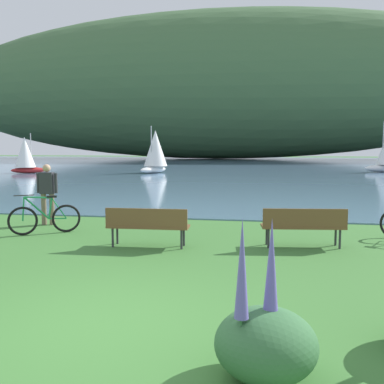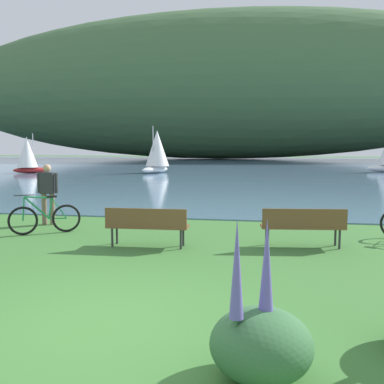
{
  "view_description": "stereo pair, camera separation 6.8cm",
  "coord_description": "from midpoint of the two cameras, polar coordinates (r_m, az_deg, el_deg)",
  "views": [
    {
      "loc": [
        1.95,
        -4.93,
        2.19
      ],
      "look_at": [
        -0.01,
        6.47,
        1.0
      ],
      "focal_mm": 41.01,
      "sensor_mm": 36.0,
      "label": 1
    },
    {
      "loc": [
        2.02,
        -4.92,
        2.19
      ],
      "look_at": [
        -0.01,
        6.47,
        1.0
      ],
      "focal_mm": 41.01,
      "sensor_mm": 36.0,
      "label": 2
    }
  ],
  "objects": [
    {
      "name": "echium_bush_mid_cluster",
      "position": [
        4.4,
        9.37,
        -18.51
      ],
      "size": [
        0.98,
        0.98,
        1.58
      ],
      "color": "#386B3D",
      "rests_on": "ground"
    },
    {
      "name": "park_bench_further_along",
      "position": [
        9.86,
        14.45,
        -4.06
      ],
      "size": [
        1.84,
        0.69,
        0.88
      ],
      "color": "brown",
      "rests_on": "ground"
    },
    {
      "name": "person_at_shoreline",
      "position": [
        12.99,
        -18.11,
        0.23
      ],
      "size": [
        0.61,
        0.24,
        1.71
      ],
      "color": "#72604C",
      "rests_on": "ground"
    },
    {
      "name": "bay_water",
      "position": [
        52.98,
        7.94,
        3.49
      ],
      "size": [
        180.0,
        80.0,
        0.04
      ],
      "primitive_type": "cube",
      "color": "#5B7F9E",
      "rests_on": "ground"
    },
    {
      "name": "bicycle_leaning_near_bench",
      "position": [
        11.71,
        -18.44,
        -3.23
      ],
      "size": [
        1.52,
        1.01,
        1.01
      ],
      "color": "black",
      "rests_on": "ground"
    },
    {
      "name": "distant_hillside",
      "position": [
        81.03,
        3.55,
        13.56
      ],
      "size": [
        107.68,
        28.0,
        25.95
      ],
      "primitive_type": "ellipsoid",
      "color": "#42663D",
      "rests_on": "bay_water"
    },
    {
      "name": "sailboat_mid_bay",
      "position": [
        36.43,
        -4.53,
        5.34
      ],
      "size": [
        2.53,
        3.38,
        3.85
      ],
      "color": "white",
      "rests_on": "bay_water"
    },
    {
      "name": "ground_plane",
      "position": [
        5.75,
        -11.44,
        -16.67
      ],
      "size": [
        200.0,
        200.0,
        0.0
      ],
      "primitive_type": "plane",
      "color": "#3D7533"
    },
    {
      "name": "park_bench_near_camera",
      "position": [
        9.64,
        -5.68,
        -4.13
      ],
      "size": [
        1.82,
        0.54,
        0.88
      ],
      "color": "brown",
      "rests_on": "ground"
    },
    {
      "name": "sailboat_nearest_to_shore",
      "position": [
        38.42,
        -20.56,
        4.6
      ],
      "size": [
        2.79,
        2.3,
        3.26
      ],
      "color": "#B22323",
      "rests_on": "bay_water"
    }
  ]
}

